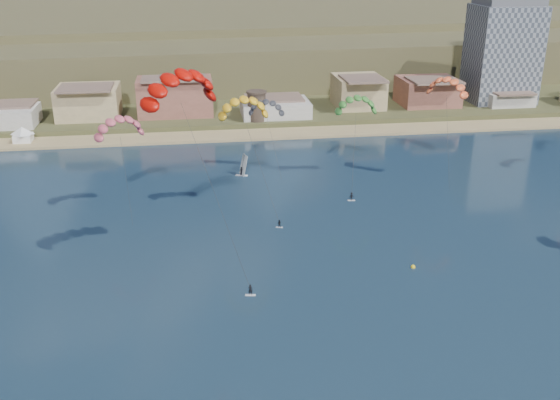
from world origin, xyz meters
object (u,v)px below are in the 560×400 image
at_px(buoy, 413,267).
at_px(apartment_tower, 503,51).
at_px(kitesurfer_red, 180,82).
at_px(kitesurfer_green, 357,102).
at_px(watchtower, 257,106).
at_px(kitesurfer_yellow, 244,104).
at_px(windsurfer, 242,169).

bearing_deg(buoy, apartment_tower, 58.30).
height_order(apartment_tower, kitesurfer_red, apartment_tower).
relative_size(kitesurfer_red, kitesurfer_green, 1.57).
height_order(apartment_tower, watchtower, apartment_tower).
bearing_deg(kitesurfer_yellow, kitesurfer_green, 31.35).
bearing_deg(windsurfer, kitesurfer_green, -10.95).
bearing_deg(buoy, watchtower, 100.01).
relative_size(apartment_tower, kitesurfer_green, 1.47).
relative_size(apartment_tower, kitesurfer_yellow, 1.31).
relative_size(kitesurfer_red, windsurfer, 6.97).
xyz_separation_m(apartment_tower, windsurfer, (-87.81, -55.10, -16.26)).
bearing_deg(kitesurfer_green, watchtower, 110.31).
bearing_deg(kitesurfer_yellow, windsurfer, 86.85).
xyz_separation_m(kitesurfer_red, windsurfer, (12.35, 43.32, -28.91)).
bearing_deg(kitesurfer_yellow, buoy, -48.62).
height_order(watchtower, kitesurfer_yellow, kitesurfer_yellow).
bearing_deg(apartment_tower, buoy, -121.70).
bearing_deg(kitesurfer_green, kitesurfer_red, -133.96).
bearing_deg(kitesurfer_green, apartment_tower, 43.55).
bearing_deg(kitesurfer_green, windsurfer, 169.05).
xyz_separation_m(kitesurfer_red, buoy, (36.02, -5.42, -30.34)).
bearing_deg(kitesurfer_red, watchtower, 76.57).
bearing_deg(watchtower, windsurfer, -100.76).
distance_m(watchtower, kitesurfer_green, 50.14).
height_order(kitesurfer_red, windsurfer, kitesurfer_red).
relative_size(kitesurfer_yellow, kitesurfer_green, 1.12).
bearing_deg(watchtower, buoy, -79.99).
distance_m(kitesurfer_yellow, kitesurfer_green, 30.64).
distance_m(kitesurfer_green, buoy, 47.18).
distance_m(kitesurfer_red, buoy, 47.40).
height_order(windsurfer, buoy, windsurfer).
height_order(kitesurfer_yellow, kitesurfer_green, kitesurfer_yellow).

